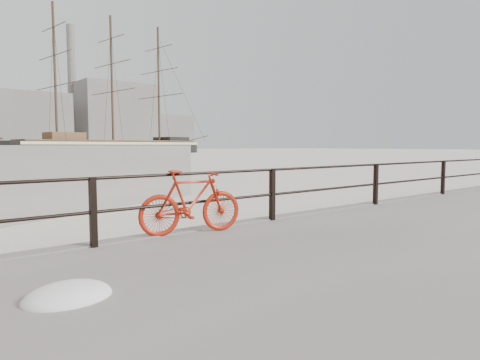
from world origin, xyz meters
TOP-DOWN VIEW (x-y plane):
  - ground at (0.00, 0.00)m, footprint 400.00×400.00m
  - guardrail at (0.00, -0.15)m, footprint 28.00×0.10m
  - bicycle at (-5.42, -0.25)m, footprint 1.76×0.60m
  - barque_black at (30.30, 87.45)m, footprint 58.15×25.49m
  - industrial_west at (20.00, 140.00)m, footprint 32.00×18.00m
  - industrial_mid at (55.00, 145.00)m, footprint 26.00×20.00m
  - industrial_east at (78.00, 150.00)m, footprint 20.00×16.00m
  - smokestack at (42.00, 150.00)m, footprint 2.80×2.80m

SIDE VIEW (x-z plane):
  - ground at x=0.00m, z-range 0.00..0.00m
  - barque_black at x=30.30m, z-range -16.05..16.05m
  - guardrail at x=0.00m, z-range 0.35..1.35m
  - bicycle at x=-5.42m, z-range 0.35..1.40m
  - industrial_east at x=78.00m, z-range 0.00..14.00m
  - industrial_west at x=20.00m, z-range 0.00..18.00m
  - industrial_mid at x=55.00m, z-range 0.00..24.00m
  - smokestack at x=42.00m, z-range 0.00..44.00m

